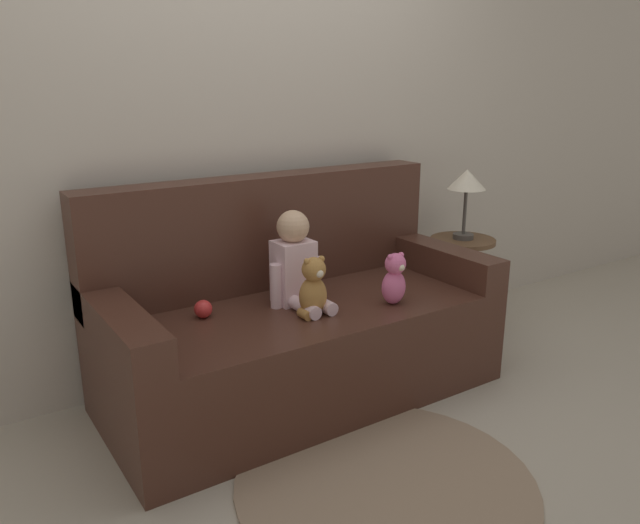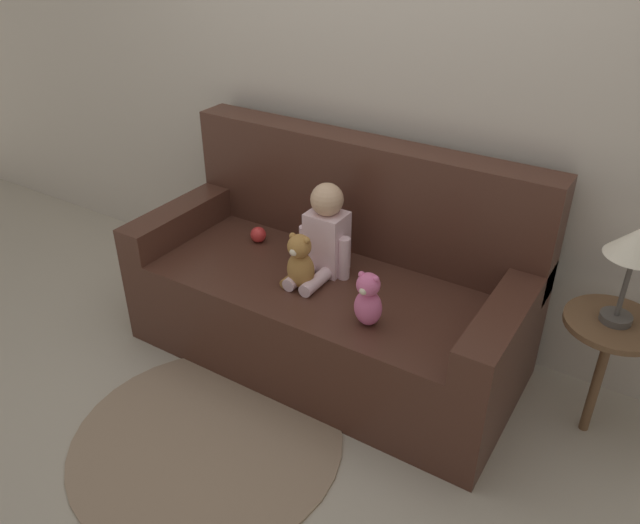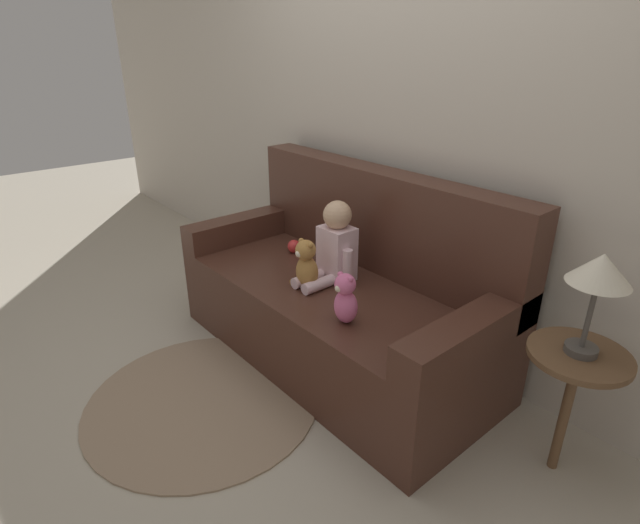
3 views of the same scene
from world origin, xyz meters
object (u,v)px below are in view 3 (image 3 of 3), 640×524
at_px(plush_toy_side, 345,299).
at_px(toy_ball, 294,246).
at_px(teddy_bear_brown, 306,266).
at_px(side_table, 589,317).
at_px(person_baby, 334,248).
at_px(couch, 342,298).

height_order(plush_toy_side, toy_ball, plush_toy_side).
distance_m(teddy_bear_brown, side_table, 1.30).
relative_size(toy_ball, side_table, 0.08).
relative_size(person_baby, plush_toy_side, 1.78).
height_order(teddy_bear_brown, plush_toy_side, teddy_bear_brown).
bearing_deg(teddy_bear_brown, person_baby, 84.45).
bearing_deg(teddy_bear_brown, side_table, 14.30).
bearing_deg(toy_ball, person_baby, -8.36).
bearing_deg(toy_ball, couch, -2.65).
xyz_separation_m(person_baby, plush_toy_side, (0.37, -0.26, -0.06)).
bearing_deg(couch, person_baby, -117.71).
distance_m(toy_ball, side_table, 1.69).
xyz_separation_m(person_baby, side_table, (1.24, 0.14, 0.07)).
relative_size(plush_toy_side, toy_ball, 3.07).
relative_size(plush_toy_side, side_table, 0.25).
relative_size(couch, person_baby, 4.25).
height_order(couch, teddy_bear_brown, couch).
bearing_deg(person_baby, teddy_bear_brown, -95.55).
xyz_separation_m(couch, teddy_bear_brown, (-0.04, -0.22, 0.25)).
distance_m(plush_toy_side, toy_ball, 0.87).
height_order(couch, plush_toy_side, couch).
bearing_deg(plush_toy_side, toy_ball, 157.92).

